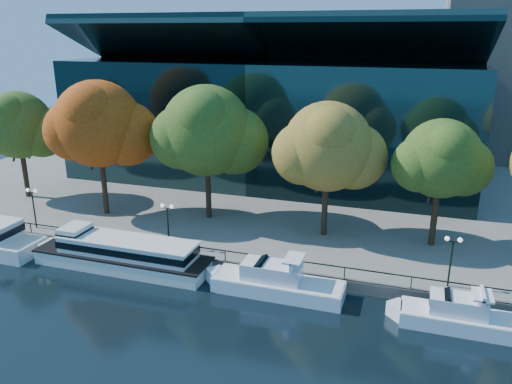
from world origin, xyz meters
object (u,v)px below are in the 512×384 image
(tree_0, at_px, (19,127))
(lamp_2, at_px, (452,250))
(tree_1, at_px, (100,126))
(tree_3, at_px, (329,149))
(tree_4, at_px, (443,161))
(tour_boat, at_px, (118,252))
(cruiser_far, at_px, (457,315))
(lamp_1, at_px, (167,215))
(lamp_0, at_px, (33,199))
(cruiser_near, at_px, (273,281))
(tree_2, at_px, (208,133))

(tree_0, relative_size, lamp_2, 3.03)
(tree_0, bearing_deg, tree_1, -9.41)
(tree_1, relative_size, tree_3, 1.10)
(tree_4, bearing_deg, tree_1, -176.49)
(tour_boat, relative_size, cruiser_far, 1.85)
(tree_4, relative_size, lamp_2, 2.85)
(lamp_1, xyz_separation_m, lamp_2, (23.56, 0.00, 0.00))
(lamp_2, bearing_deg, lamp_0, 180.00)
(tree_1, bearing_deg, lamp_2, -9.61)
(cruiser_far, bearing_deg, cruiser_near, 177.16)
(cruiser_near, height_order, tree_3, tree_3)
(lamp_0, bearing_deg, lamp_2, 0.00)
(tree_3, xyz_separation_m, lamp_0, (-27.41, -7.04, -5.39))
(tour_boat, xyz_separation_m, lamp_1, (3.23, 3.16, 2.60))
(tour_boat, distance_m, tree_3, 20.65)
(lamp_0, bearing_deg, tour_boat, -15.60)
(tour_boat, bearing_deg, tree_2, 70.78)
(cruiser_near, xyz_separation_m, lamp_1, (-10.69, 3.42, 2.97))
(cruiser_far, xyz_separation_m, tree_3, (-11.19, 11.11, 8.41))
(cruiser_near, xyz_separation_m, tree_2, (-10.04, 11.37, 8.88))
(tour_boat, height_order, lamp_1, lamp_1)
(tour_boat, relative_size, tree_2, 1.26)
(cruiser_far, xyz_separation_m, lamp_2, (-0.48, 4.08, 3.02))
(cruiser_near, xyz_separation_m, lamp_2, (12.87, 3.42, 2.97))
(tree_3, height_order, lamp_1, tree_3)
(lamp_0, xyz_separation_m, lamp_1, (14.56, 0.00, 0.00))
(cruiser_far, distance_m, tree_1, 36.87)
(tree_0, bearing_deg, lamp_0, -44.96)
(tree_4, bearing_deg, tour_boat, -157.11)
(cruiser_far, distance_m, tree_4, 14.29)
(tree_4, bearing_deg, cruiser_far, -82.86)
(lamp_0, bearing_deg, tree_2, 27.62)
(tree_2, distance_m, lamp_2, 24.97)
(tree_1, bearing_deg, tree_0, 170.59)
(tree_2, height_order, tree_4, tree_2)
(tree_4, distance_m, lamp_0, 38.24)
(tree_2, xyz_separation_m, lamp_0, (-15.20, -7.96, -5.92))
(tree_1, relative_size, tree_2, 1.02)
(cruiser_near, bearing_deg, tree_0, 161.34)
(tree_2, relative_size, lamp_2, 3.38)
(tour_boat, bearing_deg, lamp_2, 6.73)
(tour_boat, height_order, tree_4, tree_4)
(tree_2, xyz_separation_m, lamp_1, (-0.64, -7.96, -5.92))
(tour_boat, xyz_separation_m, tree_4, (25.80, 10.89, 7.49))
(cruiser_far, relative_size, tree_4, 0.81)
(tour_boat, relative_size, cruiser_near, 1.52)
(lamp_2, bearing_deg, tree_3, 146.69)
(tree_0, distance_m, tree_4, 44.86)
(cruiser_near, height_order, lamp_1, lamp_1)
(cruiser_far, relative_size, lamp_2, 2.30)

